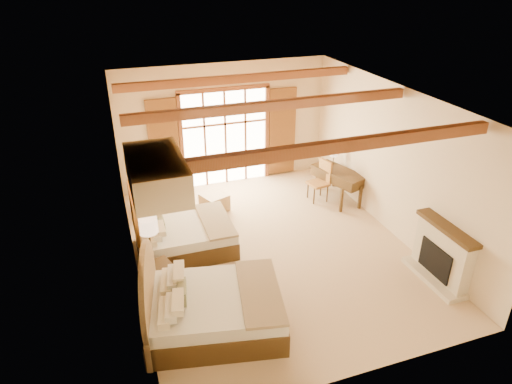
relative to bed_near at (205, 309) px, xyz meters
name	(u,v)px	position (x,y,z in m)	size (l,w,h in m)	color
floor	(271,248)	(1.85, 1.87, -0.43)	(7.00, 7.00, 0.00)	tan
wall_back	(224,125)	(1.85, 5.37, 1.17)	(5.50, 5.50, 0.00)	beige
wall_left	(128,201)	(-0.90, 1.87, 1.17)	(7.00, 7.00, 0.00)	beige
wall_right	(393,161)	(4.60, 1.87, 1.17)	(7.00, 7.00, 0.00)	beige
ceiling	(274,99)	(1.85, 1.87, 2.77)	(7.00, 7.00, 0.00)	#AA6737
ceiling_beams	(274,105)	(1.85, 1.87, 2.65)	(5.39, 4.60, 0.18)	brown
french_doors	(225,138)	(1.85, 5.31, 0.82)	(3.95, 0.08, 2.60)	white
fireplace	(441,256)	(4.45, -0.13, 0.08)	(0.46, 1.40, 1.16)	#C1B796
painting	(134,213)	(-0.85, 1.12, 1.32)	(0.06, 0.95, 0.75)	#C18138
canopy_valance	(156,174)	(-0.55, -0.13, 2.52)	(0.70, 1.40, 0.45)	beige
bed_near	(205,309)	(0.00, 0.00, 0.00)	(2.46, 2.02, 1.42)	#3F2E15
bed_far	(178,235)	(-0.01, 2.40, -0.04)	(1.96, 1.53, 1.28)	#3F2E15
nightstand	(159,279)	(-0.57, 1.19, -0.14)	(0.49, 0.49, 0.58)	#3F2E15
floor_lamp	(149,230)	(-0.65, 1.23, 0.89)	(0.33, 0.33, 1.55)	#312818
armchair	(165,194)	(0.06, 4.47, -0.11)	(0.69, 0.71, 0.64)	tan
ottoman	(214,202)	(1.14, 3.88, -0.23)	(0.56, 0.56, 0.40)	tan
desk	(338,184)	(4.23, 3.44, -0.02)	(1.02, 1.54, 0.77)	#3F2E15
desk_chair	(319,188)	(3.75, 3.53, -0.11)	(0.54, 0.54, 1.03)	#A58338
desk_lamp	(334,154)	(4.29, 3.88, 0.61)	(0.18, 0.18, 0.35)	#312818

